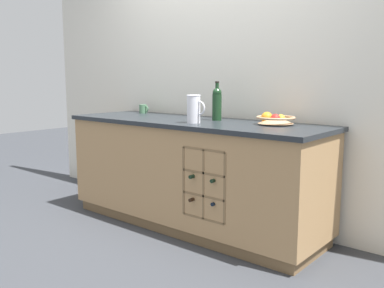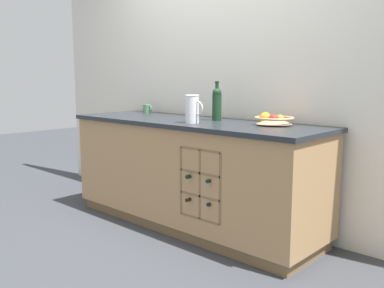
{
  "view_description": "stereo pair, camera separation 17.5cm",
  "coord_description": "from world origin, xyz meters",
  "views": [
    {
      "loc": [
        2.21,
        -2.64,
        1.23
      ],
      "look_at": [
        0.0,
        0.0,
        0.69
      ],
      "focal_mm": 40.0,
      "sensor_mm": 36.0,
      "label": 1
    },
    {
      "loc": [
        2.35,
        -2.52,
        1.23
      ],
      "look_at": [
        0.0,
        0.0,
        0.69
      ],
      "focal_mm": 40.0,
      "sensor_mm": 36.0,
      "label": 2
    }
  ],
  "objects": [
    {
      "name": "white_pitcher",
      "position": [
        0.15,
        -0.16,
        1.0
      ],
      "size": [
        0.16,
        0.11,
        0.21
      ],
      "color": "white",
      "rests_on": "kitchen_island"
    },
    {
      "name": "kitchen_island",
      "position": [
        0.0,
        -0.0,
        0.45
      ],
      "size": [
        2.28,
        0.74,
        0.89
      ],
      "color": "brown",
      "rests_on": "ground_plane"
    },
    {
      "name": "fruit_bowl",
      "position": [
        0.68,
        0.14,
        0.93
      ],
      "size": [
        0.28,
        0.28,
        0.09
      ],
      "color": "tan",
      "rests_on": "kitchen_island"
    },
    {
      "name": "standing_wine_bottle",
      "position": [
        0.16,
        0.12,
        1.03
      ],
      "size": [
        0.08,
        0.08,
        0.31
      ],
      "color": "#19381E",
      "rests_on": "kitchen_island"
    },
    {
      "name": "ceramic_mug",
      "position": [
        -0.8,
        0.22,
        0.93
      ],
      "size": [
        0.11,
        0.07,
        0.08
      ],
      "color": "#4C7A56",
      "rests_on": "kitchen_island"
    },
    {
      "name": "ground_plane",
      "position": [
        0.0,
        0.0,
        0.0
      ],
      "size": [
        14.0,
        14.0,
        0.0
      ],
      "primitive_type": "plane",
      "color": "#383A3F"
    },
    {
      "name": "back_wall",
      "position": [
        0.0,
        0.41,
        1.27
      ],
      "size": [
        4.64,
        0.06,
        2.55
      ],
      "primitive_type": "cube",
      "color": "silver",
      "rests_on": "ground_plane"
    }
  ]
}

